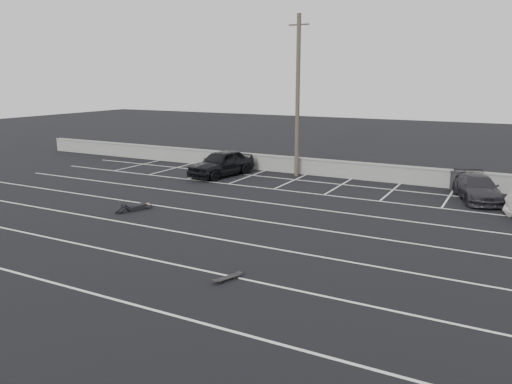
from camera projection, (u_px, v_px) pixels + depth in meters
The scene contains 9 objects.
ground at pixel (219, 239), 19.47m from camera, with size 120.00×120.00×0.00m, color black.
seawall at pixel (337, 169), 31.39m from camera, with size 50.00×0.45×1.06m.
stall_lines at pixel (267, 212), 23.30m from camera, with size 36.00×20.05×0.01m.
car_left at pixel (221, 163), 31.73m from camera, with size 1.95×4.84×1.65m, color black.
car_right at pixel (478, 188), 25.49m from camera, with size 1.79×4.40×1.28m, color #25242A.
utility_pole at pixel (298, 96), 30.81m from camera, with size 1.32×0.26×9.90m.
trash_bin at pixel (456, 181), 27.81m from camera, with size 0.75×0.75×1.06m.
person at pixel (139, 205), 23.80m from camera, with size 1.50×2.44×0.46m, color black, non-canonical shape.
skateboard at pixel (227, 278), 15.51m from camera, with size 0.54×0.90×0.11m.
Camera 1 is at (9.98, -15.71, 6.18)m, focal length 35.00 mm.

